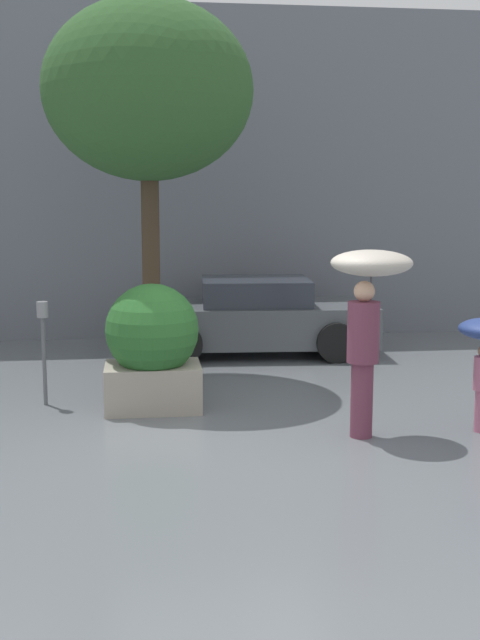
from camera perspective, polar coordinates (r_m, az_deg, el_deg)
ground_plane at (r=8.90m, az=-1.35°, el=-8.34°), size 40.00×40.00×0.00m
building_facade at (r=14.99m, az=-3.90°, el=10.27°), size 18.00×0.30×6.00m
planter_box at (r=9.91m, az=-6.25°, el=-1.78°), size 1.17×1.15×1.57m
person_adult at (r=8.79m, az=9.10°, el=1.56°), size 0.89×0.89×2.05m
parked_car_near at (r=13.45m, az=1.10°, el=0.15°), size 4.03×2.14×1.25m
street_tree at (r=11.51m, az=-6.55°, el=15.81°), size 2.90×2.90×5.29m
parking_meter at (r=10.33m, az=-13.83°, el=-0.79°), size 0.14×0.14×1.32m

